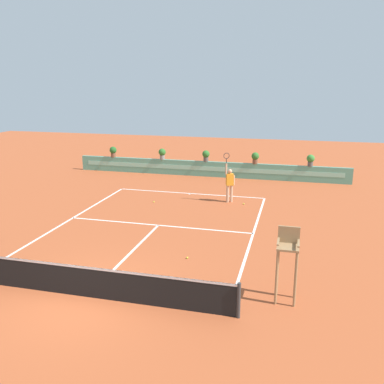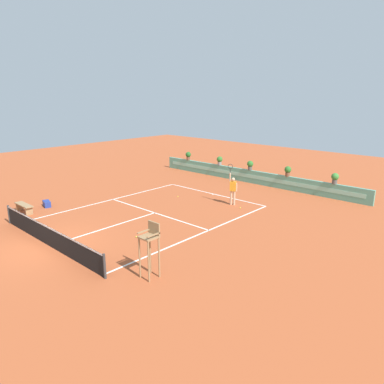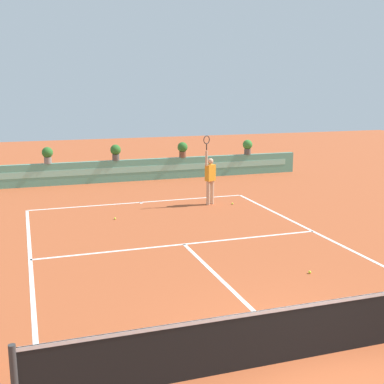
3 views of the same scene
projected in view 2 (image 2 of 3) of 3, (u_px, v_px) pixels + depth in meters
name	position (u px, v px, depth m)	size (l,w,h in m)	color
ground_plane	(150.00, 214.00, 20.55)	(60.00, 60.00, 0.00)	#A84C28
court_lines	(159.00, 212.00, 21.06)	(8.32, 11.94, 0.01)	white
net	(48.00, 235.00, 16.15)	(8.92, 0.10, 1.00)	#333333
back_wall_barrier	(251.00, 176.00, 27.81)	(18.00, 0.21, 1.00)	#599E84
umpire_chair	(150.00, 244.00, 13.20)	(0.60, 0.60, 2.14)	#99754C
bench_courtside	(24.00, 206.00, 20.78)	(1.60, 0.44, 0.51)	#99754C
gear_bag	(47.00, 204.00, 21.96)	(0.70, 0.36, 0.36)	navy
tennis_player	(233.00, 189.00, 22.09)	(0.58, 0.35, 2.58)	tan
tennis_ball_near_baseline	(240.00, 208.00, 21.65)	(0.07, 0.07, 0.07)	#CCE033
tennis_ball_mid_court	(178.00, 196.00, 24.05)	(0.07, 0.07, 0.07)	#CCE033
tennis_ball_by_sideline	(136.00, 237.00, 17.24)	(0.07, 0.07, 0.07)	#CCE033
potted_plant_right	(288.00, 171.00, 25.55)	(0.48, 0.48, 0.72)	brown
potted_plant_far_left	(188.00, 155.00, 31.91)	(0.48, 0.48, 0.72)	brown
potted_plant_far_right	(335.00, 178.00, 23.35)	(0.48, 0.48, 0.72)	#514C47
potted_plant_left	(220.00, 160.00, 29.59)	(0.48, 0.48, 0.72)	gray
potted_plant_centre	(250.00, 165.00, 27.63)	(0.48, 0.48, 0.72)	#514C47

